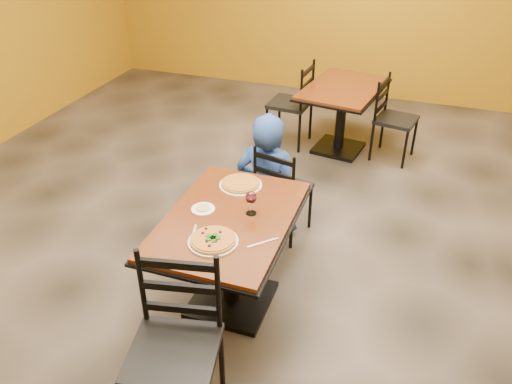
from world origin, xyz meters
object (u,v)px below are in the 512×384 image
at_px(plate_far, 241,185).
at_px(pizza_far, 241,183).
at_px(chair_second_left, 290,104).
at_px(chair_second_right, 396,120).
at_px(table_second, 342,104).
at_px(chair_main_far, 284,189).
at_px(side_plate, 203,209).
at_px(pizza_main, 213,239).
at_px(table_main, 230,241).
at_px(chair_main_near, 173,354).
at_px(diner, 267,174).
at_px(plate_main, 213,242).
at_px(wine_glass, 251,202).

distance_m(plate_far, pizza_far, 0.02).
relative_size(chair_second_left, chair_second_right, 1.07).
bearing_deg(table_second, chair_main_far, -95.01).
xyz_separation_m(chair_second_right, plate_far, (-0.91, -2.29, 0.31)).
relative_size(pizza_far, side_plate, 1.75).
distance_m(pizza_main, plate_far, 0.69).
distance_m(table_main, pizza_far, 0.46).
relative_size(chair_main_near, chair_main_far, 1.20).
relative_size(table_second, side_plate, 7.62).
distance_m(diner, side_plate, 0.99).
bearing_deg(table_second, pizza_main, -94.59).
height_order(diner, plate_main, diner).
height_order(chair_second_left, chair_second_right, chair_second_left).
distance_m(table_main, table_second, 2.70).
bearing_deg(plate_main, pizza_main, 0.00).
bearing_deg(pizza_far, wine_glass, -58.55).
bearing_deg(chair_main_far, plate_main, 98.31).
bearing_deg(plate_main, side_plate, 123.60).
distance_m(chair_main_near, wine_glass, 1.10).
height_order(chair_second_left, plate_main, chair_second_left).
height_order(table_main, chair_second_right, chair_second_right).
height_order(plate_main, plate_far, same).
relative_size(chair_main_near, chair_second_left, 1.07).
distance_m(table_second, chair_main_far, 1.73).
bearing_deg(pizza_far, diner, 88.15).
distance_m(pizza_main, pizza_far, 0.69).
xyz_separation_m(table_second, wine_glass, (-0.12, -2.60, 0.29)).
bearing_deg(diner, plate_main, 94.34).
xyz_separation_m(chair_second_left, plate_main, (0.35, -2.98, 0.28)).
distance_m(chair_main_near, side_plate, 1.05).
bearing_deg(side_plate, pizza_far, 71.51).
xyz_separation_m(chair_main_near, pizza_main, (-0.05, 0.68, 0.26)).
bearing_deg(wine_glass, chair_second_left, 100.11).
distance_m(table_main, wine_glass, 0.32).
height_order(diner, pizza_main, diner).
height_order(chair_main_far, plate_main, chair_main_far).
height_order(chair_second_right, plate_main, chair_second_right).
xyz_separation_m(chair_main_near, side_plate, (-0.26, 0.98, 0.24)).
bearing_deg(chair_main_far, side_plate, 85.12).
xyz_separation_m(chair_second_left, plate_far, (0.27, -2.29, 0.28)).
relative_size(chair_main_near, plate_main, 3.30).
xyz_separation_m(table_main, diner, (-0.05, 0.98, -0.02)).
relative_size(plate_main, pizza_far, 1.11).
xyz_separation_m(plate_main, pizza_far, (-0.08, 0.69, 0.02)).
relative_size(table_second, chair_main_far, 1.43).
bearing_deg(chair_main_far, pizza_main, 98.31).
bearing_deg(plate_far, pizza_far, 90.00).
bearing_deg(plate_main, pizza_far, 96.49).
height_order(chair_main_far, pizza_main, chair_main_far).
xyz_separation_m(table_second, pizza_main, (-0.24, -2.98, 0.22)).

